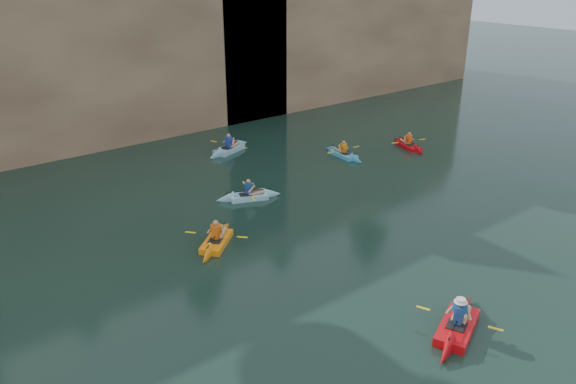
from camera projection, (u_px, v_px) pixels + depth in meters
ground at (360, 333)px, 16.82m from camera, size 160.00×160.00×0.00m
cliff at (34, 31)px, 36.23m from camera, size 70.00×16.00×12.00m
cliff_slab_center at (109, 46)px, 32.13m from camera, size 24.00×2.40×11.40m
cliff_slab_east at (358, 33)px, 43.85m from camera, size 26.00×2.40×9.84m
sea_cave_center at (14, 137)px, 29.82m from camera, size 3.50×1.00×3.20m
sea_cave_east at (235, 89)px, 37.56m from camera, size 5.00×1.00×4.50m
main_kayaker at (457, 326)px, 16.81m from camera, size 3.84×2.39×1.42m
kayaker_orange at (217, 241)px, 21.93m from camera, size 3.07×2.80×1.29m
kayaker_ltblue_near at (249, 196)px, 26.08m from camera, size 3.14×2.26×1.22m
kayaker_red_far at (408, 145)px, 33.14m from camera, size 2.24×3.24×1.17m
kayaker_ltblue_mid at (229, 149)px, 32.43m from camera, size 3.59×2.50×1.35m
kayaker_blue_east at (343, 154)px, 31.68m from camera, size 2.27×3.26×1.14m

